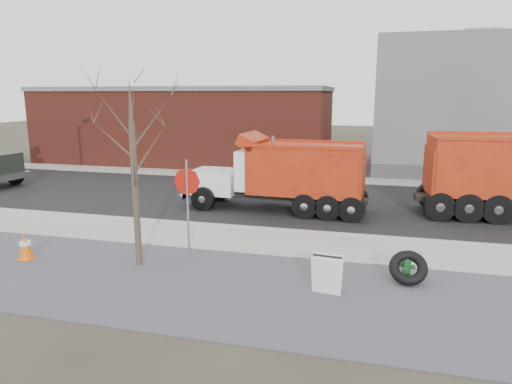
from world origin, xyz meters
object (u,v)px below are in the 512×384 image
(fire_hydrant, at_px, (406,267))
(sandwich_board, at_px, (327,275))
(dump_truck_red_b, at_px, (284,173))
(truck_tire, at_px, (408,268))
(stop_sign, at_px, (187,192))

(fire_hydrant, xyz_separation_m, sandwich_board, (-1.91, -1.41, 0.16))
(fire_hydrant, distance_m, dump_truck_red_b, 7.80)
(fire_hydrant, distance_m, truck_tire, 0.23)
(fire_hydrant, height_order, truck_tire, truck_tire)
(stop_sign, distance_m, dump_truck_red_b, 6.38)
(fire_hydrant, relative_size, sandwich_board, 0.80)
(fire_hydrant, height_order, stop_sign, stop_sign)
(fire_hydrant, distance_m, sandwich_board, 2.38)
(stop_sign, bearing_deg, truck_tire, 18.23)
(fire_hydrant, height_order, dump_truck_red_b, dump_truck_red_b)
(dump_truck_red_b, bearing_deg, sandwich_board, 111.28)
(fire_hydrant, xyz_separation_m, truck_tire, (0.03, -0.22, 0.07))
(fire_hydrant, bearing_deg, sandwich_board, -128.20)
(fire_hydrant, bearing_deg, stop_sign, -165.81)
(truck_tire, bearing_deg, sandwich_board, -148.56)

